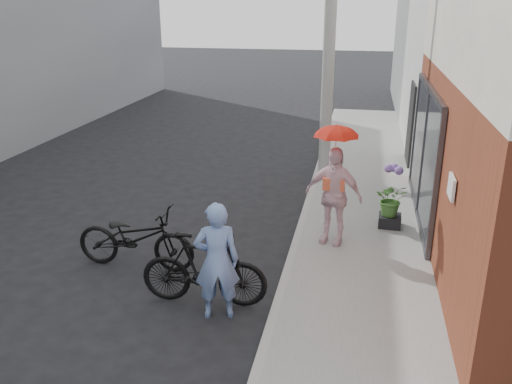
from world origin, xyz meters
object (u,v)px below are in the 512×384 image
(officer, at_px, (217,261))
(kimono_woman, at_px, (333,196))
(bike_right, at_px, (204,269))
(planter, at_px, (390,221))
(bike_left, at_px, (135,238))
(utility_pole, at_px, (330,29))

(officer, xyz_separation_m, kimono_woman, (1.39, 2.49, 0.14))
(bike_right, bearing_deg, officer, -138.18)
(bike_right, relative_size, planter, 4.45)
(bike_left, relative_size, bike_right, 1.09)
(bike_left, bearing_deg, kimono_woman, -65.33)
(bike_left, bearing_deg, planter, -60.35)
(utility_pole, xyz_separation_m, officer, (-0.94, -6.61, -2.66))
(bike_left, xyz_separation_m, planter, (4.10, 2.24, -0.29))
(bike_right, bearing_deg, utility_pole, -13.29)
(utility_pole, xyz_separation_m, planter, (1.48, -3.22, -3.27))
(kimono_woman, bearing_deg, planter, 57.16)
(utility_pole, height_order, kimono_woman, utility_pole)
(bike_right, bearing_deg, bike_left, 55.86)
(planter, bearing_deg, kimono_woman, -139.05)
(kimono_woman, height_order, planter, kimono_woman)
(utility_pole, distance_m, kimono_woman, 4.85)
(bike_left, distance_m, planter, 4.68)
(officer, height_order, bike_right, officer)
(utility_pole, bearing_deg, planter, -65.31)
(planter, bearing_deg, utility_pole, 114.69)
(bike_right, bearing_deg, planter, -43.38)
(officer, height_order, kimono_woman, kimono_woman)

